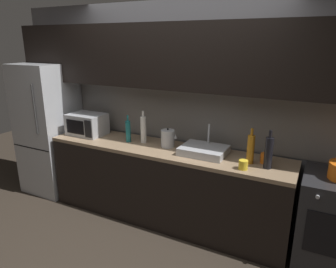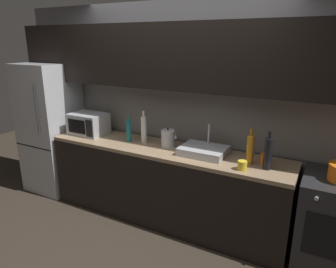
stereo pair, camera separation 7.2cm
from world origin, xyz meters
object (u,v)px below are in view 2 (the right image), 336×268
(wine_bottle_white, at_px, (144,129))
(wine_bottle_teal, at_px, (129,131))
(refrigerator, at_px, (52,128))
(kettle, at_px, (168,138))
(microwave, at_px, (88,124))
(mug_orange, at_px, (265,159))
(oven_range, at_px, (333,225))
(mug_yellow, at_px, (242,165))
(wine_bottle_amber, at_px, (250,149))
(wine_bottle_dark, at_px, (268,153))

(wine_bottle_white, height_order, wine_bottle_teal, wine_bottle_white)
(refrigerator, bearing_deg, kettle, 2.01)
(microwave, xyz_separation_m, mug_orange, (2.22, 0.05, -0.09))
(refrigerator, xyz_separation_m, mug_orange, (2.90, 0.07, 0.06))
(oven_range, height_order, mug_yellow, mug_yellow)
(oven_range, distance_m, wine_bottle_amber, 1.00)
(oven_range, height_order, microwave, microwave)
(wine_bottle_amber, distance_m, wine_bottle_dark, 0.18)
(mug_yellow, bearing_deg, mug_orange, 59.25)
(mug_yellow, distance_m, mug_orange, 0.30)
(microwave, bearing_deg, wine_bottle_teal, -1.34)
(microwave, xyz_separation_m, mug_yellow, (2.07, -0.20, -0.09))
(refrigerator, height_order, microwave, refrigerator)
(kettle, xyz_separation_m, wine_bottle_teal, (-0.50, -0.06, 0.04))
(oven_range, bearing_deg, wine_bottle_amber, -179.68)
(wine_bottle_white, distance_m, mug_yellow, 1.28)
(wine_bottle_white, bearing_deg, oven_range, -1.79)
(mug_yellow, bearing_deg, wine_bottle_dark, 33.49)
(oven_range, xyz_separation_m, wine_bottle_white, (-2.07, 0.06, 0.61))
(kettle, xyz_separation_m, wine_bottle_dark, (1.13, -0.12, 0.06))
(wine_bottle_dark, distance_m, mug_yellow, 0.26)
(wine_bottle_teal, bearing_deg, oven_range, -0.12)
(wine_bottle_amber, xyz_separation_m, wine_bottle_dark, (0.18, -0.05, 0.01))
(oven_range, relative_size, mug_yellow, 10.09)
(wine_bottle_white, xyz_separation_m, mug_yellow, (1.25, -0.25, -0.12))
(wine_bottle_white, bearing_deg, kettle, 0.08)
(wine_bottle_amber, bearing_deg, oven_range, 0.32)
(refrigerator, relative_size, wine_bottle_teal, 5.45)
(microwave, height_order, wine_bottle_teal, wine_bottle_teal)
(kettle, relative_size, mug_yellow, 2.46)
(mug_orange, bearing_deg, refrigerator, -178.64)
(wine_bottle_dark, height_order, mug_orange, wine_bottle_dark)
(mug_orange, bearing_deg, oven_range, -6.00)
(mug_orange, bearing_deg, microwave, -178.70)
(wine_bottle_amber, relative_size, wine_bottle_dark, 0.95)
(refrigerator, bearing_deg, wine_bottle_dark, -1.06)
(refrigerator, relative_size, kettle, 8.11)
(microwave, height_order, mug_orange, microwave)
(kettle, xyz_separation_m, wine_bottle_amber, (0.95, -0.07, 0.05))
(wine_bottle_teal, relative_size, wine_bottle_amber, 0.91)
(kettle, height_order, mug_yellow, kettle)
(microwave, xyz_separation_m, wine_bottle_teal, (0.65, -0.02, -0.00))
(kettle, bearing_deg, oven_range, -2.14)
(refrigerator, distance_m, wine_bottle_teal, 1.33)
(refrigerator, height_order, wine_bottle_amber, refrigerator)
(refrigerator, relative_size, microwave, 3.87)
(oven_range, relative_size, wine_bottle_dark, 2.40)
(wine_bottle_white, relative_size, mug_yellow, 4.31)
(microwave, xyz_separation_m, kettle, (1.15, 0.05, -0.04))
(wine_bottle_teal, distance_m, wine_bottle_dark, 1.63)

